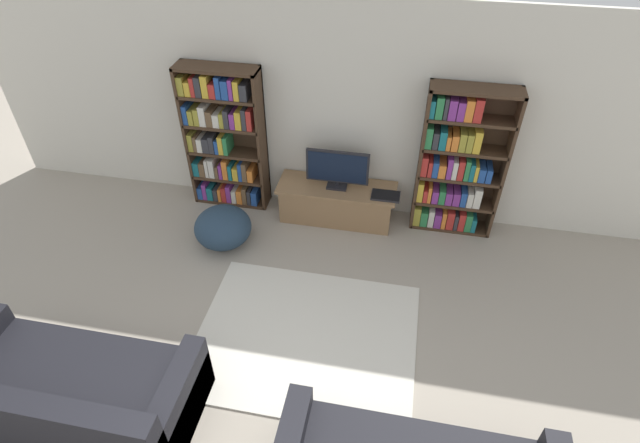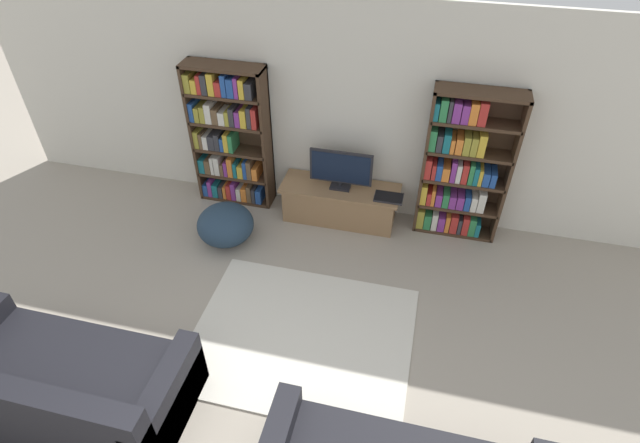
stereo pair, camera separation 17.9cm
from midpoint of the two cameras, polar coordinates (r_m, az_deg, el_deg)
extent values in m
cube|color=silver|center=(5.86, 1.42, 12.33)|extent=(8.80, 0.06, 2.60)
cube|color=#422D1E|center=(6.40, -15.46, 9.43)|extent=(0.04, 0.30, 1.82)
cube|color=#422D1E|center=(6.08, -7.49, 8.86)|extent=(0.04, 0.30, 1.82)
cube|color=#422D1E|center=(6.33, -11.16, 9.78)|extent=(0.95, 0.04, 1.82)
cube|color=#422D1E|center=(5.84, -12.75, 16.72)|extent=(0.95, 0.30, 0.04)
cube|color=#422D1E|center=(6.71, -10.60, 2.62)|extent=(0.92, 0.30, 0.04)
cube|color=#234C99|center=(6.79, -13.97, 3.59)|extent=(0.07, 0.24, 0.17)
cube|color=#7F338C|center=(6.74, -13.50, 3.76)|extent=(0.05, 0.24, 0.23)
cube|color=#196B75|center=(6.73, -12.92, 3.54)|extent=(0.08, 0.24, 0.19)
cube|color=#333338|center=(6.71, -12.32, 3.41)|extent=(0.06, 0.24, 0.17)
cube|color=orange|center=(6.68, -11.87, 3.41)|extent=(0.04, 0.24, 0.18)
cube|color=#B72D28|center=(6.66, -11.42, 3.46)|extent=(0.06, 0.24, 0.21)
cube|color=#7F338C|center=(6.62, -10.91, 3.52)|extent=(0.06, 0.24, 0.24)
cube|color=silver|center=(6.62, -10.31, 3.24)|extent=(0.06, 0.24, 0.18)
cube|color=orange|center=(6.59, -9.71, 3.23)|extent=(0.07, 0.24, 0.20)
cube|color=brown|center=(6.56, -9.16, 3.30)|extent=(0.06, 0.24, 0.24)
cube|color=#333338|center=(6.55, -8.65, 3.13)|extent=(0.04, 0.24, 0.20)
cube|color=#234C99|center=(6.53, -8.09, 3.04)|extent=(0.07, 0.24, 0.20)
cube|color=#422D1E|center=(6.50, -10.98, 5.17)|extent=(0.92, 0.30, 0.04)
cube|color=#196B75|center=(6.58, -14.44, 6.22)|extent=(0.08, 0.24, 0.19)
cube|color=brown|center=(6.55, -13.80, 6.17)|extent=(0.07, 0.24, 0.19)
cube|color=silver|center=(6.51, -13.31, 6.31)|extent=(0.04, 0.24, 0.24)
cube|color=silver|center=(6.48, -12.79, 6.30)|extent=(0.07, 0.24, 0.25)
cube|color=brown|center=(6.48, -12.20, 5.94)|extent=(0.04, 0.24, 0.17)
cube|color=#7F338C|center=(6.46, -11.81, 6.01)|extent=(0.04, 0.24, 0.20)
cube|color=orange|center=(6.42, -11.33, 6.20)|extent=(0.07, 0.24, 0.26)
cube|color=#196B75|center=(6.41, -10.76, 5.93)|extent=(0.05, 0.24, 0.20)
cube|color=gold|center=(6.40, -10.17, 5.77)|extent=(0.07, 0.24, 0.17)
cube|color=#234C99|center=(6.36, -9.66, 5.97)|extent=(0.05, 0.24, 0.24)
cube|color=brown|center=(6.34, -9.19, 5.97)|extent=(0.06, 0.24, 0.25)
cube|color=orange|center=(6.34, -8.54, 5.60)|extent=(0.07, 0.24, 0.17)
cube|color=#422D1E|center=(6.31, -11.38, 7.89)|extent=(0.92, 0.30, 0.04)
cube|color=#9E9333|center=(6.39, -15.06, 9.07)|extent=(0.06, 0.24, 0.22)
cube|color=brown|center=(6.37, -14.57, 8.94)|extent=(0.04, 0.24, 0.20)
cube|color=silver|center=(6.35, -14.08, 8.83)|extent=(0.07, 0.24, 0.18)
cube|color=#333338|center=(6.32, -13.43, 8.83)|extent=(0.08, 0.24, 0.19)
cube|color=#333338|center=(6.28, -12.81, 8.91)|extent=(0.06, 0.24, 0.22)
cube|color=#234C99|center=(6.27, -12.27, 8.69)|extent=(0.04, 0.24, 0.17)
cube|color=gold|center=(6.24, -11.82, 8.89)|extent=(0.06, 0.24, 0.23)
cube|color=#2D7F47|center=(6.22, -11.29, 8.84)|extent=(0.05, 0.24, 0.23)
cube|color=#422D1E|center=(6.13, -11.82, 10.78)|extent=(0.92, 0.30, 0.04)
cube|color=#234C99|center=(6.22, -15.65, 11.97)|extent=(0.06, 0.24, 0.23)
cube|color=#9E9333|center=(6.20, -15.05, 11.75)|extent=(0.06, 0.24, 0.18)
cube|color=#9E9333|center=(6.17, -14.45, 11.80)|extent=(0.06, 0.24, 0.20)
cube|color=silver|center=(6.13, -13.83, 11.94)|extent=(0.08, 0.24, 0.24)
cube|color=brown|center=(6.11, -13.08, 11.70)|extent=(0.08, 0.24, 0.19)
cube|color=silver|center=(6.09, -12.34, 11.54)|extent=(0.08, 0.24, 0.16)
cube|color=#9E9333|center=(6.06, -11.74, 11.58)|extent=(0.05, 0.24, 0.18)
cube|color=#333338|center=(6.02, -11.24, 11.74)|extent=(0.06, 0.24, 0.22)
cube|color=#7F338C|center=(6.01, -10.58, 11.57)|extent=(0.06, 0.24, 0.19)
cube|color=gold|center=(5.98, -9.92, 11.65)|extent=(0.07, 0.24, 0.22)
cube|color=#333338|center=(5.94, -9.28, 11.76)|extent=(0.05, 0.24, 0.26)
cube|color=#B72D28|center=(5.93, -8.72, 11.70)|extent=(0.06, 0.24, 0.25)
cube|color=#422D1E|center=(5.97, -12.29, 13.83)|extent=(0.92, 0.30, 0.04)
cube|color=#9E9333|center=(6.06, -16.18, 14.95)|extent=(0.07, 0.24, 0.22)
cube|color=gold|center=(6.04, -15.43, 14.71)|extent=(0.07, 0.24, 0.17)
cube|color=#B72D28|center=(6.00, -14.90, 14.94)|extent=(0.05, 0.24, 0.22)
cube|color=#333338|center=(5.97, -14.33, 14.98)|extent=(0.07, 0.24, 0.23)
cube|color=gold|center=(5.94, -13.59, 15.06)|extent=(0.07, 0.24, 0.26)
cube|color=#B72D28|center=(5.92, -12.79, 14.66)|extent=(0.07, 0.24, 0.17)
cube|color=#234C99|center=(5.88, -12.18, 15.01)|extent=(0.06, 0.24, 0.25)
cube|color=#234C99|center=(5.86, -11.44, 14.84)|extent=(0.08, 0.24, 0.22)
cube|color=#7F338C|center=(5.83, -10.79, 14.90)|extent=(0.05, 0.24, 0.24)
cube|color=gold|center=(5.81, -10.18, 14.82)|extent=(0.06, 0.24, 0.22)
cube|color=#333338|center=(5.79, -9.40, 14.64)|extent=(0.08, 0.24, 0.19)
cube|color=#422D1E|center=(5.82, 10.53, 6.98)|extent=(0.04, 0.30, 1.82)
cube|color=#422D1E|center=(5.91, 19.45, 5.78)|extent=(0.04, 0.30, 1.82)
cube|color=#422D1E|center=(5.96, 15.01, 7.07)|extent=(0.95, 0.04, 1.82)
cube|color=#422D1E|center=(5.43, 16.64, 14.26)|extent=(0.95, 0.30, 0.04)
cube|color=#422D1E|center=(6.36, 13.70, -0.32)|extent=(0.92, 0.30, 0.04)
cube|color=#9E9333|center=(6.23, 10.26, 1.08)|extent=(0.08, 0.24, 0.26)
cube|color=#2D7F47|center=(6.25, 11.03, 0.79)|extent=(0.08, 0.24, 0.20)
cube|color=silver|center=(6.25, 11.80, 0.80)|extent=(0.07, 0.24, 0.23)
cube|color=#7F338C|center=(6.26, 12.52, 0.58)|extent=(0.08, 0.24, 0.20)
cube|color=orange|center=(6.26, 13.19, 0.62)|extent=(0.05, 0.24, 0.23)
cube|color=#B72D28|center=(6.26, 13.87, 0.59)|extent=(0.08, 0.24, 0.25)
cube|color=#333338|center=(6.28, 14.48, 0.37)|extent=(0.04, 0.24, 0.21)
cube|color=#B72D28|center=(6.28, 15.09, 0.42)|extent=(0.07, 0.24, 0.24)
cube|color=#2D7F47|center=(6.29, 15.79, 0.32)|extent=(0.07, 0.24, 0.24)
cube|color=#196B75|center=(6.31, 16.35, 0.05)|extent=(0.05, 0.24, 0.18)
cube|color=#422D1E|center=(6.14, 14.21, 2.29)|extent=(0.92, 0.30, 0.04)
cube|color=gold|center=(6.02, 10.58, 3.78)|extent=(0.07, 0.24, 0.25)
cube|color=#B72D28|center=(6.05, 11.15, 3.35)|extent=(0.05, 0.24, 0.16)
cube|color=orange|center=(6.03, 11.62, 3.50)|extent=(0.04, 0.24, 0.22)
cube|color=#7F338C|center=(6.05, 12.21, 3.23)|extent=(0.07, 0.24, 0.16)
cube|color=#2D7F47|center=(6.05, 12.96, 3.19)|extent=(0.07, 0.24, 0.18)
cube|color=#7F338C|center=(6.06, 13.69, 3.03)|extent=(0.08, 0.24, 0.16)
cube|color=#7F338C|center=(6.07, 14.50, 2.95)|extent=(0.08, 0.24, 0.17)
cube|color=#234C99|center=(6.07, 15.26, 2.94)|extent=(0.06, 0.24, 0.19)
cube|color=silver|center=(6.08, 15.93, 2.84)|extent=(0.07, 0.24, 0.19)
cube|color=silver|center=(6.07, 16.73, 2.99)|extent=(0.08, 0.24, 0.25)
cube|color=#422D1E|center=(5.93, 14.76, 5.07)|extent=(0.92, 0.30, 0.04)
cube|color=#B72D28|center=(5.82, 11.01, 6.64)|extent=(0.07, 0.24, 0.24)
cube|color=#B72D28|center=(5.84, 11.64, 6.33)|extent=(0.04, 0.24, 0.19)
cube|color=#234C99|center=(5.84, 12.21, 6.28)|extent=(0.06, 0.24, 0.19)
cube|color=orange|center=(5.85, 12.93, 6.07)|extent=(0.08, 0.24, 0.17)
cube|color=#7F338C|center=(5.83, 13.75, 6.34)|extent=(0.06, 0.24, 0.26)
cube|color=silver|center=(5.84, 14.30, 6.13)|extent=(0.05, 0.24, 0.22)
cube|color=#B72D28|center=(5.84, 14.96, 6.12)|extent=(0.06, 0.24, 0.24)
cube|color=#2D7F47|center=(5.85, 15.61, 6.06)|extent=(0.05, 0.24, 0.25)
cube|color=#196B75|center=(5.86, 16.12, 5.84)|extent=(0.05, 0.24, 0.21)
cube|color=gold|center=(5.88, 16.57, 5.70)|extent=(0.04, 0.24, 0.20)
cube|color=#234C99|center=(5.89, 17.14, 5.51)|extent=(0.07, 0.24, 0.17)
cube|color=#234C99|center=(5.90, 17.87, 5.40)|extent=(0.06, 0.24, 0.17)
cube|color=#422D1E|center=(5.74, 15.36, 8.06)|extent=(0.92, 0.30, 0.04)
cube|color=#2D7F47|center=(5.63, 11.48, 9.75)|extent=(0.07, 0.24, 0.25)
cube|color=#333338|center=(5.65, 12.21, 9.43)|extent=(0.06, 0.24, 0.20)
cube|color=#196B75|center=(5.65, 12.99, 9.43)|extent=(0.07, 0.24, 0.22)
cube|color=orange|center=(5.66, 13.60, 9.11)|extent=(0.04, 0.24, 0.17)
cube|color=orange|center=(5.66, 14.29, 9.10)|extent=(0.07, 0.24, 0.18)
cube|color=#9E9333|center=(5.66, 15.10, 9.12)|extent=(0.07, 0.24, 0.21)
cube|color=#9E9333|center=(5.67, 15.86, 9.01)|extent=(0.07, 0.24, 0.21)
cube|color=gold|center=(5.67, 16.67, 9.08)|extent=(0.08, 0.24, 0.25)
cube|color=#422D1E|center=(5.57, 16.01, 11.23)|extent=(0.92, 0.30, 0.04)
cube|color=#196B75|center=(5.48, 11.83, 12.83)|extent=(0.05, 0.24, 0.20)
cube|color=#2D7F47|center=(5.47, 12.61, 12.93)|extent=(0.08, 0.24, 0.24)
cube|color=#333338|center=(5.47, 13.31, 12.81)|extent=(0.04, 0.24, 0.23)
cube|color=#7F338C|center=(5.48, 14.01, 12.65)|extent=(0.08, 0.24, 0.22)
cube|color=#7F338C|center=(5.49, 14.91, 12.45)|extent=(0.07, 0.24, 0.21)
cube|color=orange|center=(5.49, 15.79, 12.46)|extent=(0.08, 0.24, 0.23)
cube|color=#B72D28|center=(5.50, 16.74, 12.41)|extent=(0.08, 0.24, 0.25)
cube|color=#8E6B47|center=(6.18, 1.07, 2.06)|extent=(1.35, 0.47, 0.44)
cube|color=#8E6B47|center=(6.04, 1.10, 3.85)|extent=(1.44, 0.50, 0.04)
cube|color=black|center=(6.01, 1.09, 4.07)|extent=(0.24, 0.16, 0.03)
cylinder|color=black|center=(5.99, 1.10, 4.39)|extent=(0.04, 0.04, 0.05)
cube|color=black|center=(5.86, 1.12, 6.25)|extent=(0.74, 0.04, 0.42)
cube|color=black|center=(5.84, 1.09, 6.15)|extent=(0.69, 0.00, 0.38)
cube|color=#28282D|center=(5.90, 6.64, 2.94)|extent=(0.34, 0.22, 0.02)
cube|color=black|center=(5.89, 6.65, 3.04)|extent=(0.32, 0.21, 0.00)
cube|color=beige|center=(5.00, -2.64, -13.11)|extent=(2.12, 1.73, 0.02)
cube|color=black|center=(4.88, -27.11, -17.35)|extent=(2.02, 0.99, 0.45)
cube|color=black|center=(4.42, -31.61, -18.31)|extent=(2.02, 0.18, 0.38)
cube|color=black|center=(4.40, -17.15, -19.92)|extent=(0.18, 0.99, 0.63)
ellipsoid|color=#23384C|center=(5.93, -11.88, -0.67)|extent=(0.66, 0.66, 0.46)
camera|label=1|loc=(0.09, -91.00, -0.83)|focal=28.00mm
camera|label=2|loc=(0.09, 89.00, 0.83)|focal=28.00mm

